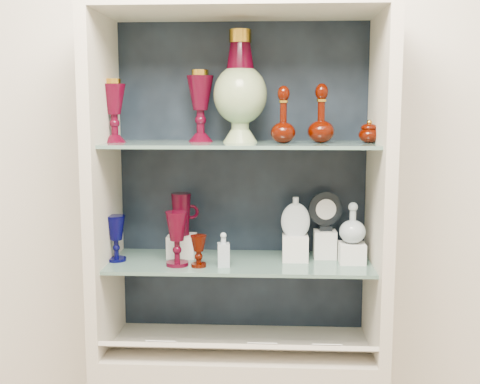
# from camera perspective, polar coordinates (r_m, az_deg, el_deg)

# --- Properties ---
(wall_back) EXTENTS (3.50, 0.02, 2.80)m
(wall_back) POSITION_cam_1_polar(r_m,az_deg,el_deg) (2.29, 0.29, 3.25)
(wall_back) COLOR white
(wall_back) RESTS_ON ground
(cabinet_back_panel) EXTENTS (0.98, 0.02, 1.15)m
(cabinet_back_panel) POSITION_cam_1_polar(r_m,az_deg,el_deg) (2.27, 0.25, 1.30)
(cabinet_back_panel) COLOR black
(cabinet_back_panel) RESTS_ON cabinet_base
(cabinet_side_left) EXTENTS (0.04, 0.40, 1.15)m
(cabinet_side_left) POSITION_cam_1_polar(r_m,az_deg,el_deg) (2.16, -12.83, 0.75)
(cabinet_side_left) COLOR beige
(cabinet_side_left) RESTS_ON cabinet_base
(cabinet_side_right) EXTENTS (0.04, 0.40, 1.15)m
(cabinet_side_right) POSITION_cam_1_polar(r_m,az_deg,el_deg) (2.11, 13.12, 0.58)
(cabinet_side_right) COLOR beige
(cabinet_side_right) RESTS_ON cabinet_base
(cabinet_top_cap) EXTENTS (1.00, 0.40, 0.04)m
(cabinet_top_cap) POSITION_cam_1_polar(r_m,az_deg,el_deg) (2.09, 0.00, 17.09)
(cabinet_top_cap) COLOR beige
(cabinet_top_cap) RESTS_ON cabinet_side_left
(shelf_lower) EXTENTS (0.92, 0.34, 0.01)m
(shelf_lower) POSITION_cam_1_polar(r_m,az_deg,el_deg) (2.15, 0.03, -6.68)
(shelf_lower) COLOR slate
(shelf_lower) RESTS_ON cabinet_side_left
(shelf_upper) EXTENTS (0.92, 0.34, 0.01)m
(shelf_upper) POSITION_cam_1_polar(r_m,az_deg,el_deg) (2.09, 0.03, 4.54)
(shelf_upper) COLOR slate
(shelf_upper) RESTS_ON cabinet_side_left
(label_ledge) EXTENTS (0.92, 0.17, 0.09)m
(label_ledge) POSITION_cam_1_polar(r_m,az_deg,el_deg) (2.12, -0.16, -14.51)
(label_ledge) COLOR beige
(label_ledge) RESTS_ON cabinet_base
(label_card_0) EXTENTS (0.10, 0.06, 0.03)m
(label_card_0) POSITION_cam_1_polar(r_m,az_deg,el_deg) (2.11, 2.14, -14.17)
(label_card_0) COLOR white
(label_card_0) RESTS_ON label_ledge
(label_card_1) EXTENTS (0.10, 0.06, 0.03)m
(label_card_1) POSITION_cam_1_polar(r_m,az_deg,el_deg) (2.14, -7.41, -13.88)
(label_card_1) COLOR white
(label_card_1) RESTS_ON label_ledge
(label_card_2) EXTENTS (0.10, 0.06, 0.03)m
(label_card_2) POSITION_cam_1_polar(r_m,az_deg,el_deg) (2.12, 8.19, -14.16)
(label_card_2) COLOR white
(label_card_2) RESTS_ON label_ledge
(pedestal_lamp_left) EXTENTS (0.11, 0.11, 0.22)m
(pedestal_lamp_left) POSITION_cam_1_polar(r_m,az_deg,el_deg) (2.15, -11.84, 7.56)
(pedestal_lamp_left) COLOR #4C0618
(pedestal_lamp_left) RESTS_ON shelf_upper
(pedestal_lamp_right) EXTENTS (0.12, 0.12, 0.25)m
(pedestal_lamp_right) POSITION_cam_1_polar(r_m,az_deg,el_deg) (2.16, -3.78, 8.14)
(pedestal_lamp_right) COLOR #4C0618
(pedestal_lamp_right) RESTS_ON shelf_upper
(enamel_urn) EXTENTS (0.21, 0.21, 0.38)m
(enamel_urn) POSITION_cam_1_polar(r_m,az_deg,el_deg) (2.11, 0.02, 9.96)
(enamel_urn) COLOR #0D3F22
(enamel_urn) RESTS_ON shelf_upper
(ruby_decanter_a) EXTENTS (0.09, 0.09, 0.22)m
(ruby_decanter_a) POSITION_cam_1_polar(r_m,az_deg,el_deg) (2.05, 4.14, 7.65)
(ruby_decanter_a) COLOR #430A00
(ruby_decanter_a) RESTS_ON shelf_upper
(ruby_decanter_b) EXTENTS (0.11, 0.11, 0.21)m
(ruby_decanter_b) POSITION_cam_1_polar(r_m,az_deg,el_deg) (2.08, 7.72, 7.56)
(ruby_decanter_b) COLOR #430A00
(ruby_decanter_b) RESTS_ON shelf_upper
(lidded_bowl) EXTENTS (0.09, 0.09, 0.08)m
(lidded_bowl) POSITION_cam_1_polar(r_m,az_deg,el_deg) (2.10, 12.14, 5.66)
(lidded_bowl) COLOR #430A00
(lidded_bowl) RESTS_ON shelf_upper
(cobalt_goblet) EXTENTS (0.07, 0.07, 0.16)m
(cobalt_goblet) POSITION_cam_1_polar(r_m,az_deg,el_deg) (2.18, -11.67, -4.32)
(cobalt_goblet) COLOR #03023A
(cobalt_goblet) RESTS_ON shelf_lower
(ruby_goblet_tall) EXTENTS (0.10, 0.10, 0.19)m
(ruby_goblet_tall) POSITION_cam_1_polar(r_m,az_deg,el_deg) (2.08, -6.00, -4.43)
(ruby_goblet_tall) COLOR #4C0618
(ruby_goblet_tall) RESTS_ON shelf_lower
(ruby_goblet_small) EXTENTS (0.06, 0.06, 0.11)m
(ruby_goblet_small) POSITION_cam_1_polar(r_m,az_deg,el_deg) (2.07, -3.95, -5.62)
(ruby_goblet_small) COLOR #430A00
(ruby_goblet_small) RESTS_ON shelf_lower
(riser_ruby_pitcher) EXTENTS (0.10, 0.10, 0.08)m
(riser_ruby_pitcher) POSITION_cam_1_polar(r_m,az_deg,el_deg) (2.22, -5.54, -5.07)
(riser_ruby_pitcher) COLOR silver
(riser_ruby_pitcher) RESTS_ON shelf_lower
(ruby_pitcher) EXTENTS (0.12, 0.09, 0.15)m
(ruby_pitcher) POSITION_cam_1_polar(r_m,az_deg,el_deg) (2.19, -5.58, -2.10)
(ruby_pitcher) COLOR #4C0618
(ruby_pitcher) RESTS_ON riser_ruby_pitcher
(clear_square_bottle) EXTENTS (0.05, 0.05, 0.12)m
(clear_square_bottle) POSITION_cam_1_polar(r_m,az_deg,el_deg) (2.07, -1.58, -5.47)
(clear_square_bottle) COLOR #9EAFB8
(clear_square_bottle) RESTS_ON shelf_lower
(riser_flat_flask) EXTENTS (0.09, 0.09, 0.09)m
(riser_flat_flask) POSITION_cam_1_polar(r_m,az_deg,el_deg) (2.16, 5.25, -5.29)
(riser_flat_flask) COLOR silver
(riser_flat_flask) RESTS_ON shelf_lower
(flat_flask) EXTENTS (0.10, 0.04, 0.14)m
(flat_flask) POSITION_cam_1_polar(r_m,az_deg,el_deg) (2.13, 5.29, -2.25)
(flat_flask) COLOR #B1C0C7
(flat_flask) RESTS_ON riser_flat_flask
(riser_clear_round_decanter) EXTENTS (0.09, 0.09, 0.07)m
(riser_clear_round_decanter) POSITION_cam_1_polar(r_m,az_deg,el_deg) (2.15, 10.56, -5.70)
(riser_clear_round_decanter) COLOR silver
(riser_clear_round_decanter) RESTS_ON shelf_lower
(clear_round_decanter) EXTENTS (0.11, 0.11, 0.14)m
(clear_round_decanter) POSITION_cam_1_polar(r_m,az_deg,el_deg) (2.13, 10.63, -2.99)
(clear_round_decanter) COLOR #9EAFB8
(clear_round_decanter) RESTS_ON riser_clear_round_decanter
(riser_cameo_medallion) EXTENTS (0.08, 0.08, 0.10)m
(riser_cameo_medallion) POSITION_cam_1_polar(r_m,az_deg,el_deg) (2.21, 8.05, -4.91)
(riser_cameo_medallion) COLOR silver
(riser_cameo_medallion) RESTS_ON shelf_lower
(cameo_medallion) EXTENTS (0.13, 0.06, 0.14)m
(cameo_medallion) POSITION_cam_1_polar(r_m,az_deg,el_deg) (2.18, 8.11, -1.78)
(cameo_medallion) COLOR black
(cameo_medallion) RESTS_ON riser_cameo_medallion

